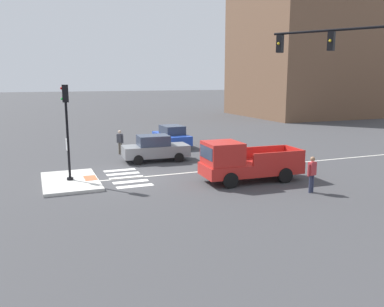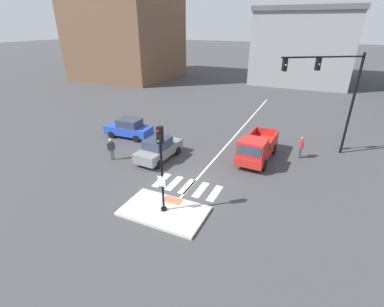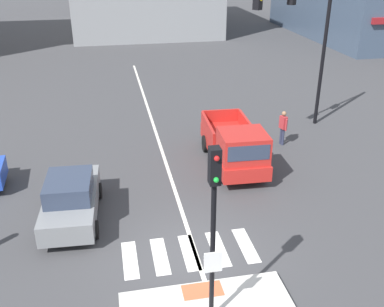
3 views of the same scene
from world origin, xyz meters
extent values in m
plane|color=#3D3D3F|center=(0.00, 0.00, 0.00)|extent=(300.00, 300.00, 0.00)
cube|color=beige|center=(0.00, -2.75, 0.07)|extent=(4.48, 2.67, 0.15)
cube|color=#DB5B38|center=(0.00, -1.76, 0.15)|extent=(1.10, 0.60, 0.01)
cylinder|color=black|center=(0.00, -2.75, 0.21)|extent=(0.32, 0.32, 0.12)
cylinder|color=black|center=(0.00, -2.75, 2.13)|extent=(0.12, 0.12, 3.72)
cube|color=white|center=(0.00, -2.82, 1.95)|extent=(0.44, 0.03, 0.56)
cube|color=black|center=(0.00, -2.75, 4.41)|extent=(0.24, 0.28, 0.84)
sphere|color=red|center=(0.00, -2.91, 4.66)|extent=(0.12, 0.12, 0.12)
sphere|color=green|center=(0.00, -2.91, 4.16)|extent=(0.12, 0.12, 0.12)
cube|color=silver|center=(-1.83, 0.10, 0.00)|extent=(0.44, 1.80, 0.01)
cube|color=silver|center=(-0.91, 0.10, 0.00)|extent=(0.44, 1.80, 0.01)
cube|color=silver|center=(0.00, 0.10, 0.00)|extent=(0.44, 1.80, 0.01)
cube|color=silver|center=(0.91, 0.10, 0.00)|extent=(0.44, 1.80, 0.01)
cube|color=silver|center=(1.83, 0.10, 0.00)|extent=(0.44, 1.80, 0.01)
cube|color=silver|center=(0.18, 10.00, 0.00)|extent=(0.14, 28.00, 0.01)
cylinder|color=black|center=(6.22, 8.01, 7.15)|extent=(4.97, 3.26, 0.11)
cube|color=black|center=(5.97, 7.85, 6.70)|extent=(0.38, 0.39, 0.80)
sphere|color=gold|center=(6.06, 7.71, 6.70)|extent=(0.12, 0.12, 0.12)
cube|color=black|center=(4.01, 6.58, 6.70)|extent=(0.38, 0.39, 0.80)
sphere|color=gold|center=(4.10, 6.44, 6.70)|extent=(0.12, 0.12, 0.12)
cube|color=brown|center=(-26.78, 30.73, 8.92)|extent=(16.05, 15.47, 17.84)
cube|color=slate|center=(-3.59, 2.77, 0.65)|extent=(1.92, 4.19, 0.70)
cube|color=#2D384C|center=(-3.59, 2.62, 1.32)|extent=(1.58, 1.98, 0.64)
cylinder|color=black|center=(-4.35, 4.09, 0.30)|extent=(0.21, 0.61, 0.60)
cylinder|color=black|center=(-2.68, 3.99, 0.30)|extent=(0.21, 0.61, 0.60)
cylinder|color=black|center=(-4.49, 1.55, 0.30)|extent=(0.21, 0.61, 0.60)
cylinder|color=black|center=(-2.83, 1.46, 0.30)|extent=(0.21, 0.61, 0.60)
cube|color=#2347B7|center=(-8.29, 5.43, 0.65)|extent=(4.18, 1.91, 0.70)
cube|color=#2D384C|center=(-8.15, 5.44, 1.32)|extent=(1.97, 1.58, 0.64)
cylinder|color=black|center=(-9.52, 4.53, 0.30)|extent=(0.61, 0.21, 0.60)
cylinder|color=black|center=(-9.61, 6.20, 0.30)|extent=(0.61, 0.21, 0.60)
cylinder|color=black|center=(-6.98, 4.66, 0.30)|extent=(0.61, 0.21, 0.60)
cylinder|color=black|center=(-7.07, 6.33, 0.30)|extent=(0.61, 0.21, 0.60)
cube|color=red|center=(3.01, 5.84, 0.68)|extent=(2.12, 5.18, 0.60)
cube|color=red|center=(2.94, 4.24, 1.53)|extent=(1.87, 1.78, 1.10)
cube|color=#2D384C|center=(2.90, 3.41, 1.61)|extent=(1.62, 0.15, 0.60)
cube|color=red|center=(3.94, 6.82, 1.28)|extent=(0.24, 2.81, 0.60)
cube|color=red|center=(2.16, 6.90, 1.28)|extent=(0.24, 2.81, 0.60)
cube|color=red|center=(3.11, 8.34, 1.28)|extent=(1.80, 0.18, 0.60)
cylinder|color=black|center=(3.85, 4.22, 0.38)|extent=(0.27, 0.77, 0.76)
cylinder|color=black|center=(2.03, 4.30, 0.38)|extent=(0.27, 0.77, 0.76)
cylinder|color=black|center=(3.98, 7.20, 0.38)|extent=(0.27, 0.77, 0.76)
cylinder|color=black|center=(2.16, 7.28, 0.38)|extent=(0.27, 0.77, 0.76)
cylinder|color=#6B6051|center=(-6.58, 1.20, 0.41)|extent=(0.12, 0.12, 0.82)
cylinder|color=#6B6051|center=(-6.69, 1.09, 0.41)|extent=(0.12, 0.12, 0.82)
cube|color=#3F3F47|center=(-6.63, 1.15, 1.12)|extent=(0.41, 0.40, 0.60)
cylinder|color=#3F3F47|center=(-6.46, 1.30, 1.07)|extent=(0.09, 0.09, 0.56)
cylinder|color=#3F3F47|center=(-6.81, 0.99, 1.07)|extent=(0.09, 0.09, 0.56)
sphere|color=beige|center=(-6.63, 1.15, 1.56)|extent=(0.22, 0.22, 0.22)
cylinder|color=#2D334C|center=(5.86, 7.39, 0.41)|extent=(0.12, 0.12, 0.82)
cylinder|color=#2D334C|center=(5.89, 7.23, 0.41)|extent=(0.12, 0.12, 0.82)
cube|color=#B73338|center=(5.87, 7.31, 1.12)|extent=(0.30, 0.40, 0.60)
cylinder|color=#B73338|center=(5.82, 7.53, 1.07)|extent=(0.09, 0.09, 0.56)
cylinder|color=#B73338|center=(5.93, 7.08, 1.07)|extent=(0.09, 0.09, 0.56)
sphere|color=#936B4C|center=(5.87, 7.31, 1.56)|extent=(0.22, 0.22, 0.22)
camera|label=1|loc=(20.15, -4.24, 5.11)|focal=37.25mm
camera|label=2|loc=(6.47, -13.11, 9.16)|focal=26.02mm
camera|label=3|loc=(-2.09, -10.79, 8.61)|focal=41.45mm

